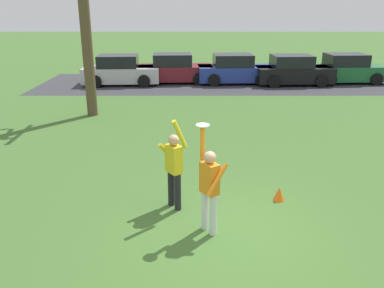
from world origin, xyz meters
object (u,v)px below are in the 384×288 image
person_defender (175,165)px  parked_car_black (294,71)px  bare_tree_tall (88,27)px  person_catcher (211,185)px  field_cone_orange (280,194)px  parked_car_maroon (176,69)px  parked_car_green (348,70)px  parked_car_blue (236,70)px  frisbee_disc (204,125)px  parked_car_silver (122,71)px

person_defender → parked_car_black: (5.88, 14.13, -0.25)m
parked_car_black → bare_tree_tall: bearing=-148.9°
person_catcher → parked_car_black: size_ratio=0.50×
parked_car_black → field_cone_orange: parked_car_black is taller
parked_car_maroon → bare_tree_tall: size_ratio=0.63×
parked_car_green → field_cone_orange: (-6.69, -14.38, -0.57)m
parked_car_blue → bare_tree_tall: bearing=-135.9°
person_defender → parked_car_green: bearing=112.9°
parked_car_green → frisbee_disc: bearing=-121.6°
parked_car_black → parked_car_maroon: bearing=171.5°
person_defender → bare_tree_tall: (-3.57, 7.73, 2.37)m
field_cone_orange → frisbee_disc: bearing=-147.5°
parked_car_silver → parked_car_maroon: same height
person_catcher → field_cone_orange: bearing=-86.9°
frisbee_disc → parked_car_blue: (2.17, 15.31, -1.37)m
person_defender → field_cone_orange: size_ratio=6.39×
person_catcher → parked_car_green: person_catcher is taller
person_catcher → frisbee_disc: frisbee_disc is taller
person_catcher → frisbee_disc: (-0.13, 0.18, 1.11)m
parked_car_green → parked_car_maroon: bearing=176.7°
parked_car_silver → bare_tree_tall: bearing=-93.4°
frisbee_disc → parked_car_green: 17.70m
frisbee_disc → field_cone_orange: (1.75, 1.12, -1.93)m
frisbee_disc → field_cone_orange: frisbee_disc is taller
parked_car_black → parked_car_green: same height
parked_car_silver → bare_tree_tall: 6.93m
parked_car_black → field_cone_orange: bearing=-107.5°
parked_car_maroon → field_cone_orange: size_ratio=13.09×
person_catcher → parked_car_silver: (-4.22, 15.12, -0.25)m
person_defender → bare_tree_tall: bearing=169.2°
parked_car_blue → parked_car_green: 6.28m
person_catcher → parked_car_silver: size_ratio=0.50×
person_defender → parked_car_green: person_defender is taller
parked_car_silver → parked_car_black: 9.40m
parked_car_blue → parked_car_maroon: bearing=172.8°
parked_car_silver → person_defender: bearing=-79.0°
parked_car_maroon → frisbee_disc: bearing=-88.7°
parked_car_blue → parked_car_black: (3.14, -0.38, 0.00)m
bare_tree_tall → parked_car_black: bearing=34.1°
parked_car_silver → field_cone_orange: (5.85, -13.82, -0.57)m
bare_tree_tall → parked_car_green: bearing=29.0°
person_catcher → parked_car_silver: person_catcher is taller
parked_car_green → bare_tree_tall: size_ratio=0.63×
person_defender → parked_car_black: 15.31m
field_cone_orange → parked_car_maroon: bearing=101.4°
person_defender → parked_car_green: size_ratio=0.49×
parked_car_silver → parked_car_maroon: bearing=8.9°
parked_car_maroon → parked_car_green: (9.61, -0.06, 0.00)m
bare_tree_tall → person_catcher: bearing=-63.9°
parked_car_silver → parked_car_maroon: 2.99m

